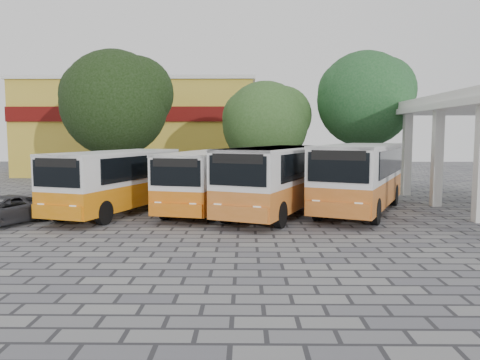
{
  "coord_description": "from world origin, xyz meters",
  "views": [
    {
      "loc": [
        -1.63,
        -16.95,
        3.52
      ],
      "look_at": [
        -1.85,
        3.98,
        1.5
      ],
      "focal_mm": 35.0,
      "sensor_mm": 36.0,
      "label": 1
    }
  ],
  "objects_px": {
    "bus_centre_left": "(207,177)",
    "bus_centre_right": "(276,176)",
    "bus_far_right": "(360,173)",
    "bus_far_left": "(116,178)",
    "parked_car": "(0,211)"
  },
  "relations": [
    {
      "from": "parked_car",
      "to": "bus_far_right",
      "type": "bearing_deg",
      "value": 39.21
    },
    {
      "from": "bus_centre_right",
      "to": "bus_far_right",
      "type": "relative_size",
      "value": 0.96
    },
    {
      "from": "bus_centre_left",
      "to": "bus_centre_right",
      "type": "bearing_deg",
      "value": -4.16
    },
    {
      "from": "bus_far_left",
      "to": "parked_car",
      "type": "xyz_separation_m",
      "value": [
        -3.82,
        -2.82,
        -1.05
      ]
    },
    {
      "from": "bus_centre_left",
      "to": "parked_car",
      "type": "bearing_deg",
      "value": -142.09
    },
    {
      "from": "bus_centre_left",
      "to": "bus_centre_right",
      "type": "height_order",
      "value": "bus_centre_right"
    },
    {
      "from": "bus_far_left",
      "to": "bus_far_right",
      "type": "distance_m",
      "value": 11.0
    },
    {
      "from": "bus_centre_left",
      "to": "bus_far_right",
      "type": "bearing_deg",
      "value": 12.06
    },
    {
      "from": "bus_far_left",
      "to": "bus_centre_left",
      "type": "xyz_separation_m",
      "value": [
        4.02,
        0.66,
        -0.02
      ]
    },
    {
      "from": "bus_far_left",
      "to": "bus_centre_left",
      "type": "height_order",
      "value": "bus_far_left"
    },
    {
      "from": "bus_centre_right",
      "to": "parked_car",
      "type": "bearing_deg",
      "value": -144.21
    },
    {
      "from": "bus_far_right",
      "to": "parked_car",
      "type": "distance_m",
      "value": 15.21
    },
    {
      "from": "bus_far_left",
      "to": "parked_car",
      "type": "height_order",
      "value": "bus_far_left"
    },
    {
      "from": "bus_far_left",
      "to": "bus_centre_right",
      "type": "relative_size",
      "value": 0.93
    },
    {
      "from": "bus_centre_left",
      "to": "bus_centre_right",
      "type": "distance_m",
      "value": 3.25
    }
  ]
}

